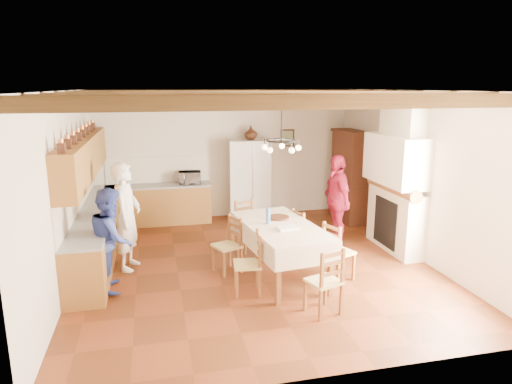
# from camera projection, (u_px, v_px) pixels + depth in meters

# --- Properties ---
(floor) EXTENTS (6.00, 6.50, 0.02)m
(floor) POSITION_uv_depth(u_px,v_px,m) (254.00, 266.00, 8.01)
(floor) COLOR #522510
(floor) RESTS_ON ground
(ceiling) EXTENTS (6.00, 6.50, 0.02)m
(ceiling) POSITION_uv_depth(u_px,v_px,m) (254.00, 90.00, 7.33)
(ceiling) COLOR white
(ceiling) RESTS_ON ground
(wall_back) EXTENTS (6.00, 0.02, 3.00)m
(wall_back) POSITION_uv_depth(u_px,v_px,m) (224.00, 154.00, 10.77)
(wall_back) COLOR beige
(wall_back) RESTS_ON ground
(wall_front) EXTENTS (6.00, 0.02, 3.00)m
(wall_front) POSITION_uv_depth(u_px,v_px,m) (325.00, 247.00, 4.58)
(wall_front) COLOR beige
(wall_front) RESTS_ON ground
(wall_left) EXTENTS (0.02, 6.50, 3.00)m
(wall_left) POSITION_uv_depth(u_px,v_px,m) (64.00, 191.00, 7.02)
(wall_left) COLOR beige
(wall_left) RESTS_ON ground
(wall_right) EXTENTS (0.02, 6.50, 3.00)m
(wall_right) POSITION_uv_depth(u_px,v_px,m) (415.00, 174.00, 8.33)
(wall_right) COLOR beige
(wall_right) RESTS_ON ground
(ceiling_beams) EXTENTS (6.00, 6.30, 0.16)m
(ceiling_beams) POSITION_uv_depth(u_px,v_px,m) (254.00, 96.00, 7.35)
(ceiling_beams) COLOR #33230F
(ceiling_beams) RESTS_ON ground
(lower_cabinets_left) EXTENTS (0.60, 4.30, 0.86)m
(lower_cabinets_left) POSITION_uv_depth(u_px,v_px,m) (98.00, 234.00, 8.32)
(lower_cabinets_left) COLOR brown
(lower_cabinets_left) RESTS_ON ground
(lower_cabinets_back) EXTENTS (2.30, 0.60, 0.86)m
(lower_cabinets_back) POSITION_uv_depth(u_px,v_px,m) (159.00, 205.00, 10.38)
(lower_cabinets_back) COLOR brown
(lower_cabinets_back) RESTS_ON ground
(countertop_left) EXTENTS (0.62, 4.30, 0.04)m
(countertop_left) POSITION_uv_depth(u_px,v_px,m) (96.00, 211.00, 8.22)
(countertop_left) COLOR gray
(countertop_left) RESTS_ON lower_cabinets_left
(countertop_back) EXTENTS (2.34, 0.62, 0.04)m
(countertop_back) POSITION_uv_depth(u_px,v_px,m) (159.00, 186.00, 10.28)
(countertop_back) COLOR gray
(countertop_back) RESTS_ON lower_cabinets_back
(backsplash_left) EXTENTS (0.03, 4.30, 0.60)m
(backsplash_left) POSITION_uv_depth(u_px,v_px,m) (77.00, 194.00, 8.09)
(backsplash_left) COLOR beige
(backsplash_left) RESTS_ON ground
(backsplash_back) EXTENTS (2.30, 0.03, 0.60)m
(backsplash_back) POSITION_uv_depth(u_px,v_px,m) (158.00, 170.00, 10.47)
(backsplash_back) COLOR beige
(backsplash_back) RESTS_ON ground
(upper_cabinets) EXTENTS (0.35, 4.20, 0.70)m
(upper_cabinets) POSITION_uv_depth(u_px,v_px,m) (84.00, 158.00, 7.97)
(upper_cabinets) COLOR brown
(upper_cabinets) RESTS_ON ground
(fireplace) EXTENTS (0.56, 1.60, 2.80)m
(fireplace) POSITION_uv_depth(u_px,v_px,m) (394.00, 178.00, 8.48)
(fireplace) COLOR beige
(fireplace) RESTS_ON ground
(wall_picture) EXTENTS (0.34, 0.03, 0.42)m
(wall_picture) POSITION_uv_depth(u_px,v_px,m) (287.00, 138.00, 11.00)
(wall_picture) COLOR black
(wall_picture) RESTS_ON ground
(refrigerator) EXTENTS (1.02, 0.88, 1.87)m
(refrigerator) POSITION_uv_depth(u_px,v_px,m) (249.00, 179.00, 10.73)
(refrigerator) COLOR white
(refrigerator) RESTS_ON floor
(hutch) EXTENTS (0.53, 1.18, 2.10)m
(hutch) POSITION_uv_depth(u_px,v_px,m) (349.00, 176.00, 10.49)
(hutch) COLOR #35160D
(hutch) RESTS_ON floor
(dining_table) EXTENTS (1.31, 2.17, 0.89)m
(dining_table) POSITION_uv_depth(u_px,v_px,m) (280.00, 230.00, 7.37)
(dining_table) COLOR silver
(dining_table) RESTS_ON floor
(chandelier) EXTENTS (0.47, 0.47, 0.03)m
(chandelier) POSITION_uv_depth(u_px,v_px,m) (281.00, 141.00, 7.04)
(chandelier) COLOR black
(chandelier) RESTS_ON ground
(chair_left_near) EXTENTS (0.44, 0.46, 0.96)m
(chair_left_near) POSITION_uv_depth(u_px,v_px,m) (247.00, 263.00, 6.84)
(chair_left_near) COLOR brown
(chair_left_near) RESTS_ON floor
(chair_left_far) EXTENTS (0.53, 0.54, 0.96)m
(chair_left_far) POSITION_uv_depth(u_px,v_px,m) (227.00, 245.00, 7.63)
(chair_left_far) COLOR brown
(chair_left_far) RESTS_ON floor
(chair_right_near) EXTENTS (0.53, 0.54, 0.96)m
(chair_right_near) POSITION_uv_depth(u_px,v_px,m) (339.00, 251.00, 7.36)
(chair_right_near) COLOR brown
(chair_right_near) RESTS_ON floor
(chair_right_far) EXTENTS (0.48, 0.50, 0.96)m
(chair_right_far) POSITION_uv_depth(u_px,v_px,m) (306.00, 235.00, 8.12)
(chair_right_far) COLOR brown
(chair_right_far) RESTS_ON floor
(chair_end_near) EXTENTS (0.52, 0.51, 0.96)m
(chair_end_near) POSITION_uv_depth(u_px,v_px,m) (324.00, 280.00, 6.25)
(chair_end_near) COLOR brown
(chair_end_near) RESTS_ON floor
(chair_end_far) EXTENTS (0.53, 0.52, 0.96)m
(chair_end_far) POSITION_uv_depth(u_px,v_px,m) (249.00, 226.00, 8.66)
(chair_end_far) COLOR brown
(chair_end_far) RESTS_ON floor
(person_man) EXTENTS (0.60, 0.76, 1.85)m
(person_man) POSITION_uv_depth(u_px,v_px,m) (127.00, 216.00, 7.70)
(person_man) COLOR white
(person_man) RESTS_ON floor
(person_woman_blue) EXTENTS (0.64, 0.80, 1.60)m
(person_woman_blue) POSITION_uv_depth(u_px,v_px,m) (112.00, 239.00, 6.95)
(person_woman_blue) COLOR #2F3E8F
(person_woman_blue) RESTS_ON floor
(person_woman_red) EXTENTS (0.44, 1.05, 1.79)m
(person_woman_red) POSITION_uv_depth(u_px,v_px,m) (336.00, 200.00, 8.94)
(person_woman_red) COLOR #AC1B39
(person_woman_red) RESTS_ON floor
(microwave) EXTENTS (0.52, 0.37, 0.27)m
(microwave) POSITION_uv_depth(u_px,v_px,m) (190.00, 177.00, 10.39)
(microwave) COLOR silver
(microwave) RESTS_ON countertop_back
(fridge_vase) EXTENTS (0.32, 0.32, 0.31)m
(fridge_vase) POSITION_uv_depth(u_px,v_px,m) (251.00, 133.00, 10.49)
(fridge_vase) COLOR #35160D
(fridge_vase) RESTS_ON refrigerator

